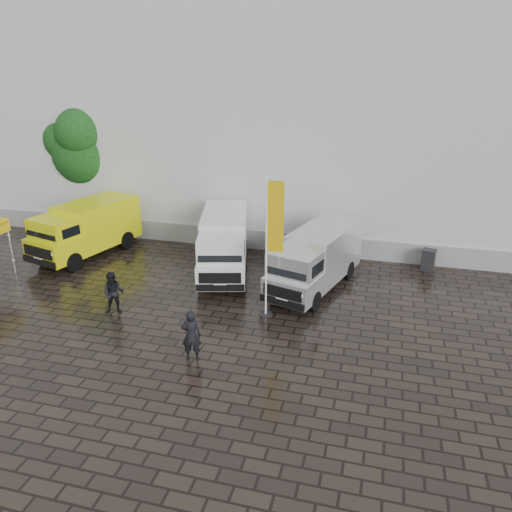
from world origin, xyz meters
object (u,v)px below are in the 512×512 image
Objects in this scene: flagpole at (271,239)px; person_front at (191,335)px; van_yellow at (86,231)px; wheelie_bin at (428,260)px; person_tent at (114,293)px; van_silver at (315,261)px; van_white at (224,245)px.

person_front is at bearing -116.23° from flagpole.
van_yellow is 5.58× the size of wheelie_bin.
flagpole is at bearing -128.56° from person_front.
wheelie_bin is 14.02m from person_tent.
person_front is at bearing -116.76° from wheelie_bin.
wheelie_bin is 0.59× the size of person_tent.
flagpole is 4.54m from person_front.
van_silver is at bearing 66.13° from flagpole.
person_front is 4.61m from person_tent.
van_yellow is 7.21m from van_white.
person_front is at bearing -98.78° from van_silver.
van_yellow is 0.93× the size of van_white.
person_front is (-7.78, -9.74, 0.38)m from wheelie_bin.
flagpole reaches higher than person_tent.
van_silver is 1.05× the size of flagpole.
van_white is 5.99× the size of wheelie_bin.
van_white is (7.21, -0.24, 0.01)m from van_yellow.
person_tent is at bearing -132.94° from van_silver.
flagpole is at bearing -64.79° from van_white.
van_yellow is 11.21m from person_front.
van_white is at bearing -173.17° from van_silver.
van_yellow is at bearing -159.77° from wheelie_bin.
van_white is 9.43m from wheelie_bin.
van_white is at bearing 42.54° from person_tent.
van_yellow is at bearing 162.94° from van_white.
person_front reaches higher than person_tent.
van_white reaches higher than person_tent.
person_front is (1.24, -7.11, -0.41)m from van_white.
van_silver is at bearing 12.94° from person_tent.
person_tent is (-5.80, -1.36, -2.22)m from flagpole.
person_front is at bearing -95.22° from van_white.
van_silver is (4.25, -0.72, -0.05)m from van_white.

